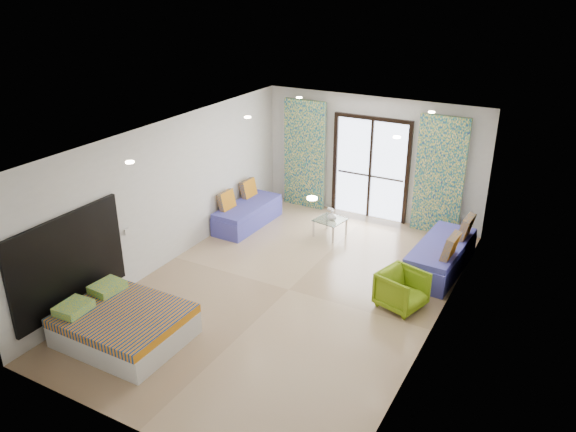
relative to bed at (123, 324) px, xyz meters
The scene contains 24 objects.
floor 2.86m from the bed, 58.86° to the left, with size 5.00×7.50×0.01m, color #987B5B, non-canonical shape.
ceiling 3.76m from the bed, 58.86° to the left, with size 5.00×7.50×0.01m, color silver, non-canonical shape.
wall_back 6.46m from the bed, 76.61° to the left, with size 5.00×0.01×2.70m, color silver, non-canonical shape.
wall_front 2.26m from the bed, 41.63° to the right, with size 5.00×0.01×2.70m, color silver, non-canonical shape.
wall_left 2.86m from the bed, 112.81° to the left, with size 0.01×7.50×2.70m, color silver, non-canonical shape.
wall_right 4.79m from the bed, 31.55° to the left, with size 0.01×7.50×2.70m, color silver, non-canonical shape.
balcony_door 6.41m from the bed, 76.54° to the left, with size 1.76×0.08×2.28m.
balcony_rail 6.38m from the bed, 76.56° to the left, with size 1.52×0.03×0.04m, color #595451.
curtain_left 6.09m from the bed, 90.72° to the left, with size 1.00×0.10×2.50m, color silver.
curtain_right 6.80m from the bed, 63.29° to the left, with size 1.00×0.10×2.50m, color silver.
downlight_a 2.46m from the bed, 80.45° to the left, with size 0.12×0.12×0.02m, color #FFE0B2.
downlight_b 3.78m from the bed, ahead, with size 0.12×0.12×0.02m, color #FFE0B2.
downlight_c 4.20m from the bed, 88.77° to the left, with size 0.12×0.12×0.02m, color #FFE0B2.
downlight_d 5.09m from the bed, 50.12° to the left, with size 0.12×0.12×0.02m, color #FFE0B2.
downlight_e 5.95m from the bed, 89.22° to the left, with size 0.12×0.12×0.02m, color #FFE0B2.
downlight_f 6.61m from the bed, 62.15° to the left, with size 0.12×0.12×0.02m, color #FFE0B2.
headboard 1.27m from the bed, behind, with size 0.06×2.10×1.50m, color black.
switch_plate 1.79m from the bed, 128.55° to the left, with size 0.02×0.10×0.10m, color silver.
bed is the anchor object (origin of this frame).
daybed_left 4.46m from the bed, 98.27° to the left, with size 0.73×1.79×0.87m.
daybed_right 5.68m from the bed, 50.80° to the left, with size 0.88×2.02×0.98m.
coffee_table 4.92m from the bed, 76.22° to the left, with size 0.65×0.65×0.65m.
vase 4.90m from the bed, 75.52° to the left, with size 0.19×0.20×0.19m, color white.
armchair 4.40m from the bed, 40.51° to the left, with size 0.68×0.63×0.70m, color #709313.
Camera 1 is at (4.05, -7.40, 5.05)m, focal length 35.00 mm.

